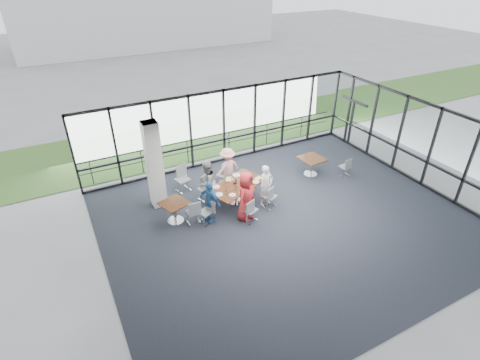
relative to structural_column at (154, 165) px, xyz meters
name	(u,v)px	position (x,y,z in m)	size (l,w,h in m)	color
floor	(288,220)	(3.60, -3.00, -1.61)	(12.00, 10.00, 0.02)	#1D232C
ceiling	(295,134)	(3.60, -3.00, 1.60)	(12.00, 10.00, 0.04)	white
wall_left	(97,236)	(-2.40, -3.00, 0.00)	(0.10, 10.00, 3.20)	silver
wall_front	(420,284)	(3.60, -8.00, 0.00)	(12.00, 0.10, 3.20)	silver
curtain_wall_back	(224,126)	(3.60, 2.00, 0.00)	(12.00, 0.10, 3.20)	white
curtain_wall_right	(420,143)	(9.60, -3.00, 0.00)	(0.10, 10.00, 3.20)	white
exit_door	(351,123)	(9.60, 0.75, -0.55)	(0.12, 1.60, 2.10)	black
structural_column	(154,165)	(0.00, 0.00, 0.00)	(0.50, 0.50, 3.20)	white
apron	(185,122)	(3.60, 7.00, -1.62)	(80.00, 70.00, 0.02)	slate
grass_strip	(199,135)	(3.60, 5.00, -1.59)	(80.00, 5.00, 0.01)	#345922
hangar_main	(143,11)	(7.60, 29.00, 1.40)	(24.00, 10.00, 6.00)	silver
guard_rail	(219,144)	(3.60, 2.60, -1.10)	(0.06, 0.06, 12.00)	#2D2D33
main_table	(236,187)	(2.54, -1.20, -0.96)	(2.45, 1.92, 0.75)	#3B2010
side_table_left	(174,206)	(0.18, -1.26, -0.97)	(1.03, 1.03, 0.75)	#3B2010
side_table_right	(312,160)	(6.19, -0.82, -0.96)	(0.99, 0.99, 0.75)	#3B2010
diner_near_left	(246,196)	(2.39, -2.21, -0.71)	(0.87, 0.57, 1.78)	red
diner_near_right	(266,186)	(3.43, -1.80, -0.82)	(0.57, 0.42, 1.56)	silver
diner_far_left	(207,182)	(1.64, -0.65, -0.79)	(0.79, 0.49, 1.62)	gray
diner_far_right	(228,168)	(2.76, -0.06, -0.78)	(1.05, 0.54, 1.63)	pink
diner_end	(210,201)	(1.26, -1.76, -0.83)	(0.90, 0.49, 1.53)	#2E65A1
chair_main_nl	(250,210)	(2.42, -2.43, -1.15)	(0.44, 0.44, 0.90)	gray
chair_main_nr	(270,196)	(3.47, -2.00, -1.17)	(0.42, 0.42, 0.86)	gray
chair_main_fl	(205,189)	(1.61, -0.49, -1.16)	(0.43, 0.43, 0.87)	gray
chair_main_fr	(224,175)	(2.66, 0.09, -1.17)	(0.42, 0.42, 0.86)	gray
chair_main_end	(205,212)	(1.06, -1.82, -1.17)	(0.42, 0.42, 0.85)	gray
chair_spare_la	(193,212)	(0.70, -1.63, -1.15)	(0.44, 0.44, 0.89)	gray
chair_spare_lb	(183,179)	(1.10, 0.46, -1.11)	(0.47, 0.47, 0.97)	gray
chair_spare_r	(345,167)	(7.37, -1.52, -1.20)	(0.39, 0.39, 0.80)	gray
plate_nl	(232,195)	(2.12, -1.75, -0.84)	(0.24, 0.24, 0.01)	white
plate_nr	(256,182)	(3.25, -1.37, -0.84)	(0.26, 0.26, 0.01)	white
plate_fl	(216,187)	(1.84, -1.01, -0.84)	(0.26, 0.26, 0.01)	white
plate_fr	(236,175)	(2.86, -0.60, -0.84)	(0.28, 0.28, 0.01)	white
plate_end	(219,194)	(1.73, -1.51, -0.84)	(0.27, 0.27, 0.01)	white
tumbler_a	(236,188)	(2.37, -1.50, -0.79)	(0.06, 0.06, 0.13)	white
tumbler_b	(247,180)	(2.97, -1.22, -0.78)	(0.07, 0.07, 0.14)	white
tumbler_c	(232,179)	(2.53, -0.90, -0.78)	(0.07, 0.07, 0.14)	white
tumbler_d	(226,193)	(1.94, -1.61, -0.78)	(0.07, 0.07, 0.14)	white
menu_a	(243,191)	(2.55, -1.71, -0.85)	(0.28, 0.20, 0.00)	beige
menu_b	(258,178)	(3.48, -1.17, -0.85)	(0.27, 0.19, 0.00)	beige
menu_c	(229,179)	(2.49, -0.73, -0.85)	(0.33, 0.23, 0.00)	beige
condiment_caddy	(235,183)	(2.52, -1.12, -0.83)	(0.10, 0.07, 0.04)	black
ketchup_bottle	(236,181)	(2.58, -1.12, -0.76)	(0.06, 0.06, 0.18)	maroon
green_bottle	(236,181)	(2.57, -1.11, -0.75)	(0.05, 0.05, 0.20)	#256A39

